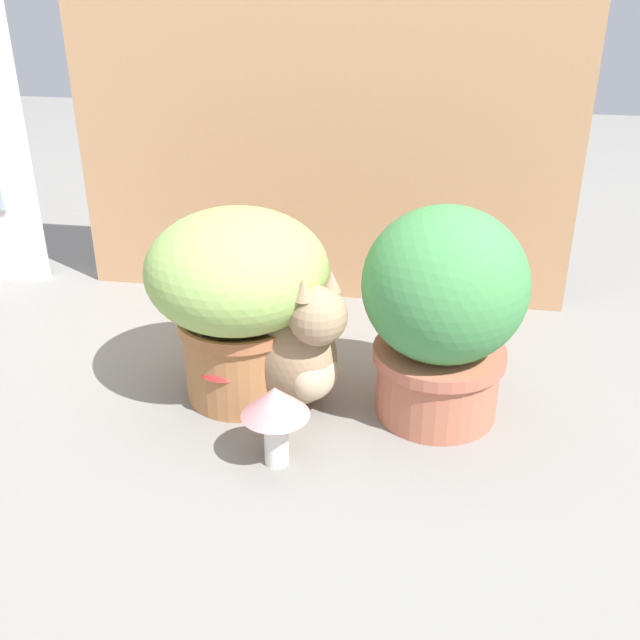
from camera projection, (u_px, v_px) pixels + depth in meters
ground_plane at (284, 417)px, 1.49m from camera, size 6.00×6.00×0.00m
cardboard_backdrop at (321, 113)px, 1.79m from camera, size 1.22×0.03×0.93m
grass_planter at (238, 292)px, 1.46m from camera, size 0.35×0.35×0.39m
leafy_planter at (443, 310)px, 1.40m from camera, size 0.30×0.30×0.42m
cat at (290, 346)px, 1.49m from camera, size 0.31×0.35×0.32m
mushroom_ornament_pink at (275, 408)px, 1.31m from camera, size 0.12×0.12×0.16m
mushroom_ornament_red at (224, 368)px, 1.46m from camera, size 0.09×0.09×0.13m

